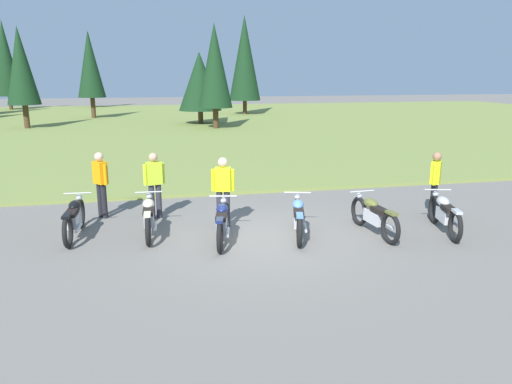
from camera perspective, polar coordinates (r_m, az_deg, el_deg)
The scene contains 13 objects.
ground_plane at distance 10.84m, azimuth 0.67°, elevation -5.36°, with size 140.00×140.00×0.00m, color slate.
grass_moorland at distance 36.23m, azimuth -8.62°, elevation 8.00°, with size 80.00×44.00×0.10m, color olive.
forest_treeline at distance 44.67m, azimuth -23.97°, elevation 13.74°, with size 30.95×26.18×8.77m.
motorcycle_black at distance 11.48m, azimuth -20.62°, elevation -2.88°, with size 0.62×2.10×0.88m.
motorcycle_cream at distance 11.13m, azimuth -12.50°, elevation -2.83°, with size 0.62×2.10×0.88m.
motorcycle_navy at distance 10.50m, azimuth -4.03°, elevation -3.51°, with size 0.69×2.08×0.88m.
motorcycle_sky_blue at distance 10.85m, azimuth 5.00°, elevation -2.97°, with size 0.78×2.06×0.88m.
motorcycle_olive at distance 11.27m, azimuth 13.71°, elevation -2.68°, with size 0.62×2.10×0.88m.
motorcycle_silver at distance 11.89m, azimuth 21.33°, elevation -2.39°, with size 0.76×2.06×0.88m.
rider_with_back_turned at distance 12.28m, azimuth -11.88°, elevation 1.21°, with size 0.53×0.31×1.67m.
rider_in_hivis_vest at distance 12.70m, azimuth -17.83°, elevation 1.26°, with size 0.39×0.46×1.67m.
rider_checking_bike at distance 11.36m, azimuth -3.91°, elevation 0.47°, with size 0.54×0.29×1.67m.
rider_near_row_end at distance 12.93m, azimuth 20.34°, elevation 1.27°, with size 0.40×0.45×1.67m.
Camera 1 is at (-2.29, -9.99, 3.53)m, focal length 33.95 mm.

